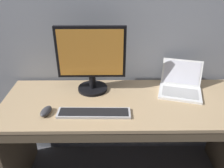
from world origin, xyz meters
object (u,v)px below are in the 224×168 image
object	(u,v)px
laptop_white	(180,86)
wired_keyboard	(94,113)
external_monitor	(91,60)
computer_mouse	(46,111)

from	to	relation	value
laptop_white	wired_keyboard	bearing A→B (deg)	-155.74
external_monitor	wired_keyboard	world-z (taller)	external_monitor
laptop_white	external_monitor	bearing A→B (deg)	178.47
external_monitor	wired_keyboard	bearing A→B (deg)	-84.94
laptop_white	wired_keyboard	xyz separation A→B (m)	(-0.64, -0.29, -0.03)
laptop_white	wired_keyboard	size ratio (longest dim) A/B	0.77
laptop_white	computer_mouse	distance (m)	1.00
laptop_white	external_monitor	distance (m)	0.70
external_monitor	computer_mouse	size ratio (longest dim) A/B	4.37
computer_mouse	external_monitor	bearing A→B (deg)	60.97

